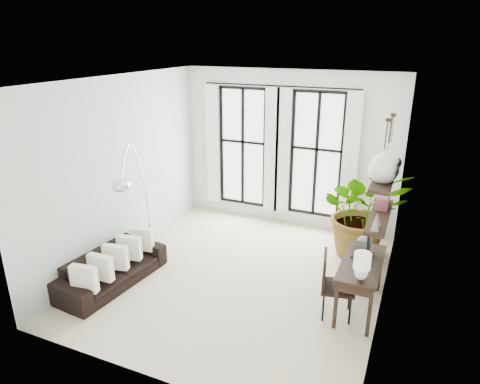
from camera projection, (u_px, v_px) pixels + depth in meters
The scene contains 16 objects.
floor at pixel (240, 276), 7.17m from camera, with size 5.00×5.00×0.00m, color beige.
ceiling at pixel (240, 80), 6.09m from camera, with size 5.00×5.00×0.00m, color white.
wall_left at pixel (122, 169), 7.47m from camera, with size 5.00×5.00×0.00m, color #ADC1B7.
wall_right at pixel (392, 207), 5.79m from camera, with size 5.00×5.00×0.00m, color white.
wall_back at pixel (288, 149), 8.79m from camera, with size 4.50×4.50×0.00m, color white.
windows at pixel (278, 151), 8.81m from camera, with size 3.26×0.13×2.65m.
wall_shelves at pixel (382, 200), 5.71m from camera, with size 0.25×1.30×0.60m.
sofa at pixel (112, 268), 6.87m from camera, with size 1.88×0.73×0.55m, color black.
throw_pillows at pixel (116, 257), 6.75m from camera, with size 0.40×1.52×0.40m.
plant at pixel (363, 211), 7.64m from camera, with size 1.51×1.31×1.67m, color #2D7228.
desk at pixel (361, 266), 6.04m from camera, with size 0.55×1.31×1.16m.
desk_chair at pixel (332, 281), 6.00m from camera, with size 0.53×0.53×0.96m.
arc_lamp at pixel (133, 173), 6.88m from camera, with size 0.71×1.48×2.22m.
buddha at pixel (362, 261), 6.98m from camera, with size 0.43×0.43×0.78m.
vase_a at pixel (384, 167), 5.28m from camera, with size 0.37×0.37×0.38m, color white.
vase_b at pixel (387, 159), 5.62m from camera, with size 0.37×0.37×0.38m, color white.
Camera 1 is at (2.49, -5.75, 3.76)m, focal length 32.00 mm.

